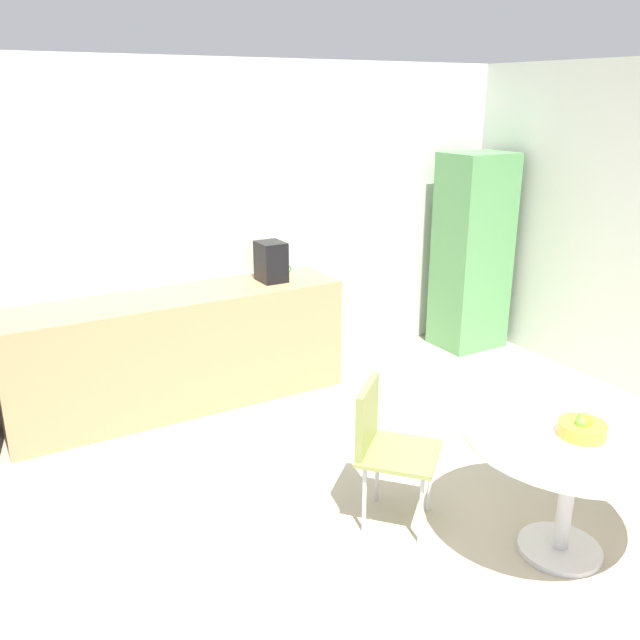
% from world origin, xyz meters
% --- Properties ---
extents(ground_plane, '(6.00, 6.00, 0.00)m').
position_xyz_m(ground_plane, '(0.00, 0.00, 0.00)').
color(ground_plane, '#B2A893').
extents(wall_back, '(6.00, 0.10, 2.60)m').
position_xyz_m(wall_back, '(0.00, 3.00, 1.30)').
color(wall_back, silver).
rests_on(wall_back, ground_plane).
extents(counter_block, '(2.59, 0.60, 0.90)m').
position_xyz_m(counter_block, '(-0.31, 2.65, 0.45)').
color(counter_block, tan).
rests_on(counter_block, ground_plane).
extents(locker_cabinet, '(0.60, 0.50, 1.84)m').
position_xyz_m(locker_cabinet, '(2.55, 2.55, 0.92)').
color(locker_cabinet, '#599959').
rests_on(locker_cabinet, ground_plane).
extents(round_table, '(1.14, 1.14, 0.72)m').
position_xyz_m(round_table, '(0.85, -0.10, 0.60)').
color(round_table, silver).
rests_on(round_table, ground_plane).
extents(chair_olive, '(0.59, 0.59, 0.83)m').
position_xyz_m(chair_olive, '(0.18, 0.63, 0.52)').
color(chair_olive, silver).
rests_on(chair_olive, ground_plane).
extents(fruit_bowl, '(0.24, 0.24, 0.11)m').
position_xyz_m(fruit_bowl, '(0.83, -0.14, 0.77)').
color(fruit_bowl, gold).
rests_on(fruit_bowl, round_table).
extents(mug_white, '(0.13, 0.08, 0.09)m').
position_xyz_m(mug_white, '(0.64, 2.74, 0.95)').
color(mug_white, '#338C59').
rests_on(mug_white, counter_block).
extents(coffee_maker, '(0.20, 0.24, 0.32)m').
position_xyz_m(coffee_maker, '(0.50, 2.65, 1.06)').
color(coffee_maker, black).
rests_on(coffee_maker, counter_block).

